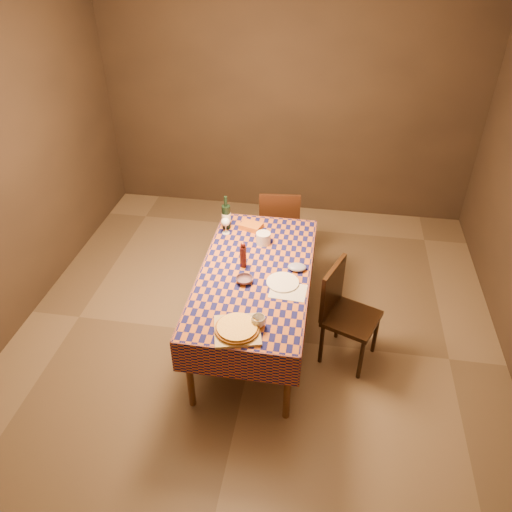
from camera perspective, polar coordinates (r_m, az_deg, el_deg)
name	(u,v)px	position (r m, az deg, el deg)	size (l,w,h in m)	color
room	(255,213)	(3.91, -0.12, 4.96)	(5.00, 5.10, 2.70)	brown
dining_table	(255,279)	(4.28, -0.11, -2.63)	(0.94, 1.84, 0.77)	brown
cutting_board	(237,330)	(3.68, -2.16, -8.49)	(0.33, 0.33, 0.02)	tan
pizza	(237,328)	(3.67, -2.17, -8.20)	(0.34, 0.34, 0.03)	#9A5719
pepper_mill	(243,255)	(4.24, -1.48, 0.08)	(0.07, 0.07, 0.24)	#451310
bowl	(244,280)	(4.11, -1.35, -2.75)	(0.14, 0.14, 0.04)	#5F4350
wine_glass	(225,223)	(4.68, -3.51, 3.84)	(0.09, 0.09, 0.17)	white
wine_bottle	(226,216)	(4.76, -3.42, 4.55)	(0.11, 0.11, 0.34)	black
deli_tub	(263,238)	(4.56, 0.84, 2.04)	(0.13, 0.13, 0.11)	white
takeout_container	(251,226)	(4.79, -0.56, 3.44)	(0.20, 0.14, 0.05)	#C16219
white_plate	(283,282)	(4.12, 3.06, -3.02)	(0.27, 0.27, 0.02)	white
tumbler	(258,321)	(3.70, 0.27, -7.48)	(0.11, 0.11, 0.09)	white
flour_patch	(288,291)	(4.04, 3.68, -4.03)	(0.29, 0.22, 0.00)	silver
flour_bag	(297,267)	(4.27, 4.71, -1.27)	(0.16, 0.12, 0.05)	#9298BB
chair_far	(279,223)	(5.36, 2.69, 3.73)	(0.46, 0.46, 0.93)	black
chair_right	(343,309)	(4.31, 9.95, -5.98)	(0.55, 0.55, 0.93)	black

